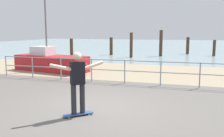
{
  "coord_description": "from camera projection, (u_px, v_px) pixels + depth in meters",
  "views": [
    {
      "loc": [
        2.6,
        -6.78,
        2.27
      ],
      "look_at": [
        -0.08,
        2.0,
        0.9
      ],
      "focal_mm": 40.24,
      "sensor_mm": 36.0,
      "label": 1
    }
  ],
  "objects": [
    {
      "name": "skateboard",
      "position": [
        78.0,
        114.0,
        6.73
      ],
      "size": [
        0.72,
        0.69,
        0.08
      ],
      "color": "#334C8C",
      "rests_on": "ground"
    },
    {
      "name": "groyne_post_5",
      "position": [
        214.0,
        48.0,
        22.78
      ],
      "size": [
        0.26,
        0.26,
        1.48
      ],
      "primitive_type": "cylinder",
      "color": "#422D1E",
      "rests_on": "ground"
    },
    {
      "name": "sea_surface",
      "position": [
        172.0,
        45.0,
        40.61
      ],
      "size": [
        72.0,
        50.0,
        0.04
      ],
      "primitive_type": "cube",
      "color": "#849EA3",
      "rests_on": "ground"
    },
    {
      "name": "groyne_post_2",
      "position": [
        131.0,
        45.0,
        21.5
      ],
      "size": [
        0.26,
        0.26,
        2.15
      ],
      "primitive_type": "cylinder",
      "color": "#422D1E",
      "rests_on": "ground"
    },
    {
      "name": "ground_plane",
      "position": [
        81.0,
        119.0,
        6.55
      ],
      "size": [
        24.0,
        10.0,
        0.04
      ],
      "primitive_type": "cube",
      "color": "#605B56",
      "rests_on": "ground"
    },
    {
      "name": "beach_strip",
      "position": [
        139.0,
        72.0,
        14.12
      ],
      "size": [
        24.0,
        6.0,
        0.04
      ],
      "primitive_type": "cube",
      "color": "tan",
      "rests_on": "ground"
    },
    {
      "name": "groyne_post_1",
      "position": [
        111.0,
        46.0,
        23.78
      ],
      "size": [
        0.3,
        0.3,
        1.69
      ],
      "primitive_type": "cylinder",
      "color": "#422D1E",
      "rests_on": "ground"
    },
    {
      "name": "groyne_post_3",
      "position": [
        161.0,
        43.0,
        22.57
      ],
      "size": [
        0.29,
        0.29,
        2.36
      ],
      "primitive_type": "cylinder",
      "color": "#422D1E",
      "rests_on": "ground"
    },
    {
      "name": "groyne_post_4",
      "position": [
        188.0,
        46.0,
        24.78
      ],
      "size": [
        0.3,
        0.3,
        1.68
      ],
      "primitive_type": "cylinder",
      "color": "#422D1E",
      "rests_on": "ground"
    },
    {
      "name": "skateboarder",
      "position": [
        78.0,
        79.0,
        6.59
      ],
      "size": [
        1.12,
        1.05,
        1.65
      ],
      "color": "#26262B",
      "rests_on": "skateboard"
    },
    {
      "name": "sailboat",
      "position": [
        53.0,
        62.0,
        14.21
      ],
      "size": [
        5.07,
        2.23,
        5.15
      ],
      "color": "#B21E23",
      "rests_on": "ground"
    },
    {
      "name": "railing_fence",
      "position": [
        108.0,
        67.0,
        11.02
      ],
      "size": [
        10.8,
        0.05,
        1.05
      ],
      "color": "gray",
      "rests_on": "ground"
    },
    {
      "name": "groyne_post_0",
      "position": [
        72.0,
        49.0,
        20.92
      ],
      "size": [
        0.27,
        0.27,
        1.66
      ],
      "primitive_type": "cylinder",
      "color": "#422D1E",
      "rests_on": "ground"
    }
  ]
}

